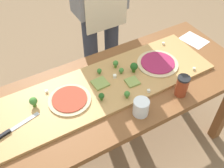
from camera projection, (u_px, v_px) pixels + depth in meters
The scene contains 23 objects.
ground_plane at pixel (116, 150), 2.17m from camera, with size 8.00×8.00×0.00m, color #896B4C.
prep_table at pixel (117, 97), 1.70m from camera, with size 1.73×0.71×0.76m.
cutting_board at pixel (106, 85), 1.62m from camera, with size 1.41×0.42×0.02m, color tan.
chefs_knife at pixel (9, 132), 1.36m from camera, with size 0.28×0.09×0.02m.
pizza_whole_tomato_red at pixel (70, 99), 1.52m from camera, with size 0.25×0.25×0.02m.
pizza_whole_beet_magenta at pixel (158, 63), 1.74m from camera, with size 0.27×0.27×0.02m.
pizza_slice_far_left at pixel (100, 83), 1.61m from camera, with size 0.09×0.09×0.01m, color #899E4C.
pizza_slice_near_right at pixel (132, 82), 1.62m from camera, with size 0.08×0.08×0.01m, color #899E4C.
broccoli_floret_front_mid at pixel (101, 96), 1.50m from camera, with size 0.04×0.04×0.05m.
broccoli_floret_back_right at pixel (134, 67), 1.66m from camera, with size 0.05×0.05×0.07m.
broccoli_floret_back_left at pixel (116, 63), 1.70m from camera, with size 0.04×0.04×0.05m.
broccoli_floret_center_right at pixel (33, 101), 1.46m from camera, with size 0.05×0.05×0.06m.
broccoli_floret_back_mid at pixel (99, 71), 1.66m from camera, with size 0.03×0.03×0.04m.
broccoli_floret_front_left at pixel (121, 70), 1.67m from camera, with size 0.03×0.03×0.04m.
broccoli_floret_center_left at pixel (127, 94), 1.52m from camera, with size 0.04×0.04×0.05m.
cheese_crumble_a at pixel (163, 43), 1.89m from camera, with size 0.02×0.02×0.02m, color silver.
cheese_crumble_b at pixel (115, 76), 1.65m from camera, with size 0.02×0.02×0.02m, color white.
cheese_crumble_c at pixel (194, 69), 1.70m from camera, with size 0.02×0.02×0.02m, color silver.
cheese_crumble_d at pixel (149, 91), 1.56m from camera, with size 0.02×0.02×0.02m, color white.
cheese_crumble_e at pixel (47, 91), 1.56m from camera, with size 0.02×0.02×0.02m, color white.
flour_cup at pixel (141, 108), 1.45m from camera, with size 0.09×0.09×0.10m.
sauce_jar at pixel (182, 86), 1.53m from camera, with size 0.07×0.07×0.14m.
recipe_note at pixel (194, 40), 1.96m from camera, with size 0.14×0.19×0.00m, color white.
Camera 1 is at (-0.59, -0.97, 1.92)m, focal length 42.10 mm.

